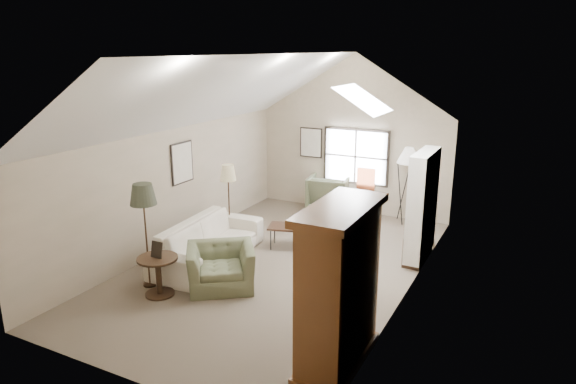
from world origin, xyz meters
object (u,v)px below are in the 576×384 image
at_px(armoire, 339,287).
at_px(coffee_table, 291,237).
at_px(armchair_far, 329,193).
at_px(side_table, 159,276).
at_px(side_chair, 363,193).
at_px(armchair_near, 221,267).
at_px(sofa, 209,242).

bearing_deg(armoire, coffee_table, 125.38).
relative_size(armchair_far, side_table, 1.51).
relative_size(armchair_far, side_chair, 0.87).
distance_m(coffee_table, side_chair, 2.83).
distance_m(armchair_near, armchair_far, 4.94).
xyz_separation_m(sofa, armchair_near, (0.87, -0.86, -0.03)).
xyz_separation_m(sofa, armchair_far, (0.86, 4.08, 0.07)).
distance_m(armoire, side_chair, 6.37).
relative_size(sofa, armchair_near, 2.38).
bearing_deg(side_table, coffee_table, 70.27).
distance_m(armoire, sofa, 4.13).
height_order(coffee_table, side_table, side_table).
bearing_deg(side_chair, armchair_near, -103.76).
bearing_deg(armchair_far, armoire, 103.43).
relative_size(armchair_near, coffee_table, 1.21).
distance_m(sofa, coffee_table, 1.78).
height_order(armoire, sofa, armoire).
bearing_deg(armchair_near, armchair_far, 53.96).
distance_m(armchair_far, coffee_table, 2.77).
bearing_deg(coffee_table, armoire, -54.62).
relative_size(sofa, side_table, 3.99).
relative_size(armoire, side_table, 3.19).
bearing_deg(armchair_far, side_table, 72.08).
xyz_separation_m(armoire, sofa, (-3.54, 2.02, -0.70)).
xyz_separation_m(armchair_far, side_chair, (0.92, 0.00, 0.12)).
bearing_deg(side_chair, armchair_far, 176.72).
bearing_deg(side_table, armoire, -6.89).
xyz_separation_m(armoire, armchair_far, (-2.68, 6.10, -0.63)).
bearing_deg(armchair_near, side_chair, 43.44).
height_order(armoire, side_table, armoire).
xyz_separation_m(side_table, side_chair, (1.68, 5.68, 0.25)).
bearing_deg(armchair_far, coffee_table, 85.80).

